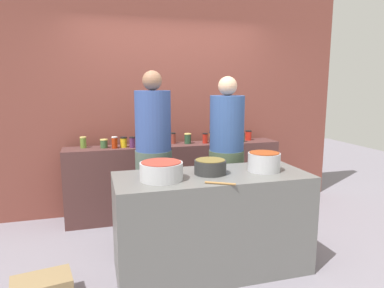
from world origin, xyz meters
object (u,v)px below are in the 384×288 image
preserve_jar_11 (212,137)px  cook_in_cap (226,165)px  preserve_jar_2 (115,142)px  preserve_jar_4 (132,142)px  cooking_pot_right (264,162)px  preserve_jar_12 (225,137)px  preserve_jar_5 (143,140)px  preserve_jar_6 (153,141)px  cook_with_tongs (154,167)px  cooking_pot_center (210,167)px  preserve_jar_0 (83,142)px  preserve_jar_8 (173,138)px  preserve_jar_7 (160,140)px  preserve_jar_9 (188,138)px  preserve_jar_10 (205,138)px  preserve_jar_14 (248,135)px  preserve_jar_13 (241,137)px  wooden_spoon (220,183)px  cooking_pot_left (161,171)px  preserve_jar_1 (104,144)px  preserve_jar_3 (124,142)px

preserve_jar_11 → cook_in_cap: cook_in_cap is taller
preserve_jar_2 → preserve_jar_4: bearing=-2.2°
preserve_jar_4 → cooking_pot_right: size_ratio=0.44×
preserve_jar_4 → preserve_jar_12: 1.24m
preserve_jar_5 → preserve_jar_6: same height
preserve_jar_2 → cook_with_tongs: cook_with_tongs is taller
preserve_jar_5 → cooking_pot_center: preserve_jar_5 is taller
preserve_jar_0 → preserve_jar_11: size_ratio=0.95×
preserve_jar_8 → preserve_jar_12: bearing=-1.4°
preserve_jar_6 → cook_in_cap: (0.69, -0.67, -0.19)m
preserve_jar_7 → preserve_jar_4: bearing=-163.8°
preserve_jar_0 → preserve_jar_7: bearing=-2.1°
preserve_jar_9 → cook_with_tongs: cook_with_tongs is taller
preserve_jar_2 → cooking_pot_right: (1.24, -1.34, -0.02)m
cook_with_tongs → cook_in_cap: cook_with_tongs is taller
preserve_jar_2 → preserve_jar_10: preserve_jar_2 is taller
preserve_jar_14 → preserve_jar_2: bearing=-176.3°
preserve_jar_6 → preserve_jar_9: bearing=8.2°
preserve_jar_4 → cook_with_tongs: size_ratio=0.07×
preserve_jar_6 → cook_in_cap: 0.98m
preserve_jar_7 → preserve_jar_11: size_ratio=0.84×
cook_in_cap → preserve_jar_13: bearing=54.9°
preserve_jar_4 → wooden_spoon: bearing=-72.8°
preserve_jar_0 → preserve_jar_11: 1.59m
preserve_jar_7 → preserve_jar_14: size_ratio=0.89×
preserve_jar_2 → cook_with_tongs: bearing=-60.5°
preserve_jar_11 → cooking_pot_right: same height
preserve_jar_14 → cooking_pot_left: (-1.48, -1.50, -0.02)m
cooking_pot_right → cook_with_tongs: size_ratio=0.16×
preserve_jar_2 → preserve_jar_13: 1.62m
preserve_jar_4 → cooking_pot_right: bearing=-52.2°
preserve_jar_4 → cooking_pot_center: 1.41m
preserve_jar_4 → wooden_spoon: preserve_jar_4 is taller
preserve_jar_9 → preserve_jar_5: bearing=173.7°
preserve_jar_0 → preserve_jar_7: size_ratio=1.13×
preserve_jar_10 → cook_with_tongs: 1.04m
preserve_jar_9 → cooking_pot_center: bearing=-97.1°
preserve_jar_7 → cook_with_tongs: cook_with_tongs is taller
preserve_jar_8 → preserve_jar_13: preserve_jar_8 is taller
preserve_jar_1 → preserve_jar_5: size_ratio=0.88×
cook_in_cap → preserve_jar_3: bearing=146.2°
preserve_jar_6 → preserve_jar_13: size_ratio=1.02×
preserve_jar_3 → cook_with_tongs: cook_with_tongs is taller
preserve_jar_4 → cook_with_tongs: bearing=-76.3°
preserve_jar_4 → preserve_jar_10: 0.93m
preserve_jar_4 → preserve_jar_7: (0.36, 0.10, -0.01)m
preserve_jar_13 → cooking_pot_right: 1.41m
preserve_jar_2 → cook_in_cap: size_ratio=0.08×
preserve_jar_0 → preserve_jar_13: size_ratio=1.15×
preserve_jar_0 → preserve_jar_5: size_ratio=1.12×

